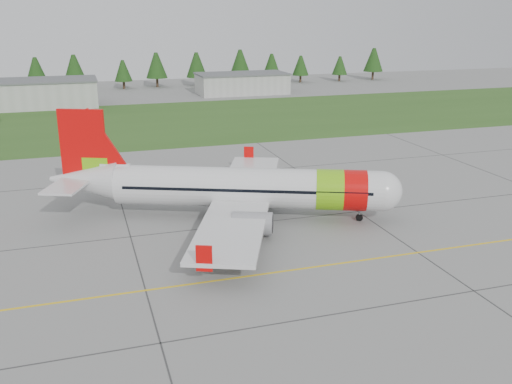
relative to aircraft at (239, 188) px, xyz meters
name	(u,v)px	position (x,y,z in m)	size (l,w,h in m)	color
ground	(361,310)	(3.13, -22.30, -3.33)	(320.00, 320.00, 0.00)	gray
aircraft	(239,188)	(0.00, 0.00, 0.00)	(36.29, 34.47, 11.54)	silver
service_van	(95,139)	(-13.43, 36.23, -1.25)	(1.45, 1.37, 4.17)	silver
grass_strip	(174,121)	(3.13, 59.70, -3.31)	(320.00, 50.00, 0.03)	#30561E
taxi_guideline	(318,266)	(3.13, -14.30, -3.32)	(120.00, 0.25, 0.02)	gold
hangar_west	(26,95)	(-26.87, 87.70, -0.33)	(32.00, 14.00, 6.00)	#A8A8A3
hangar_east	(242,84)	(28.13, 95.70, -0.73)	(24.00, 12.00, 5.20)	#A8A8A3
treeline	(141,71)	(3.13, 115.70, 1.67)	(160.00, 8.00, 10.00)	#1C3F14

